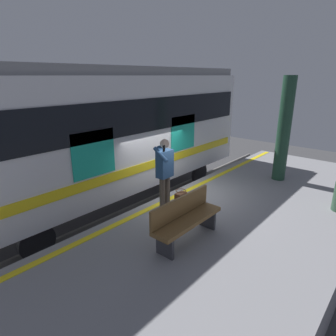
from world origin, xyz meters
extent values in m
plane|color=#3D3D3F|center=(0.00, 0.00, 0.00)|extent=(24.45, 24.45, 0.00)
cube|color=gray|center=(0.00, 2.25, 0.47)|extent=(12.59, 4.51, 0.94)
cube|color=yellow|center=(0.00, 0.30, 0.95)|extent=(12.34, 0.16, 0.01)
cube|color=slate|center=(0.00, -1.43, 0.08)|extent=(16.37, 0.08, 0.16)
cube|color=slate|center=(0.00, -2.87, 0.08)|extent=(16.37, 0.08, 0.16)
cube|color=silver|center=(0.37, -2.15, 2.54)|extent=(9.75, 3.01, 3.19)
cube|color=gray|center=(0.37, -2.15, 4.26)|extent=(9.55, 2.77, 0.24)
cube|color=black|center=(0.37, -0.63, 3.10)|extent=(9.26, 0.03, 0.90)
cube|color=yellow|center=(0.37, -0.63, 1.67)|extent=(9.26, 0.03, 0.24)
cube|color=#19A58C|center=(-1.34, -0.63, 2.38)|extent=(1.18, 0.02, 1.10)
cube|color=#19A58C|center=(2.08, -0.63, 2.38)|extent=(1.18, 0.02, 1.10)
cylinder|color=black|center=(3.54, -0.95, 0.58)|extent=(0.84, 0.12, 0.84)
cylinder|color=black|center=(-2.80, -0.95, 0.58)|extent=(0.84, 0.12, 0.84)
cylinder|color=black|center=(-2.80, -3.35, 0.58)|extent=(0.84, 0.12, 0.84)
cylinder|color=brown|center=(0.89, 0.62, 1.37)|extent=(0.14, 0.14, 0.86)
cylinder|color=brown|center=(1.07, 0.62, 1.37)|extent=(0.14, 0.14, 0.86)
cube|color=#2D517F|center=(0.98, 0.62, 2.14)|extent=(0.40, 0.24, 0.66)
sphere|color=#2D517F|center=(0.98, 0.46, 2.45)|extent=(0.20, 0.20, 0.20)
sphere|color=beige|center=(0.98, 0.62, 2.62)|extent=(0.22, 0.22, 0.22)
cylinder|color=#2D517F|center=(0.73, 0.62, 2.07)|extent=(0.09, 0.09, 0.60)
cylinder|color=#2D517F|center=(1.21, 0.70, 2.42)|extent=(0.09, 0.42, 0.33)
cube|color=black|center=(1.21, 0.80, 2.58)|extent=(0.07, 0.02, 0.15)
cube|color=#59331E|center=(0.52, 0.76, 1.11)|extent=(0.30, 0.18, 0.34)
torus|color=#59331E|center=(0.52, 0.76, 1.34)|extent=(0.28, 0.28, 0.02)
cylinder|color=#1E3F2D|center=(-3.09, 1.93, 2.55)|extent=(0.40, 0.40, 3.21)
cube|color=brown|center=(1.74, 1.91, 1.39)|extent=(1.76, 0.44, 0.08)
cube|color=brown|center=(1.74, 1.72, 1.64)|extent=(1.76, 0.06, 0.40)
cube|color=#333338|center=(1.04, 1.91, 1.17)|extent=(0.06, 0.40, 0.45)
cube|color=#333338|center=(2.44, 1.91, 1.17)|extent=(0.06, 0.40, 0.45)
camera|label=1|loc=(5.88, 4.94, 4.14)|focal=30.76mm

